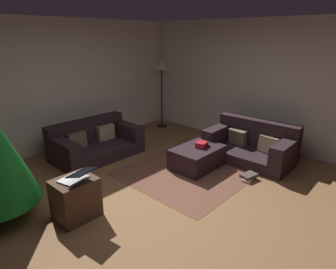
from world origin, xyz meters
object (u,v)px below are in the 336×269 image
side_table (76,198)px  couch_left (94,143)px  tv_remote (206,145)px  corner_lamp (162,70)px  book_stack (249,177)px  couch_right (252,145)px  ottoman (197,157)px  laptop (77,177)px  gift_box (202,144)px

side_table → couch_left: bearing=49.7°
tv_remote → corner_lamp: size_ratio=0.09×
book_stack → corner_lamp: 3.62m
side_table → corner_lamp: bearing=28.1°
couch_right → book_stack: (-0.80, -0.39, -0.23)m
couch_left → tv_remote: couch_left is taller
ottoman → corner_lamp: size_ratio=0.54×
laptop → book_stack: size_ratio=1.51×
ottoman → gift_box: bearing=-22.6°
ottoman → book_stack: 0.96m
side_table → tv_remote: bearing=-6.8°
gift_box → laptop: size_ratio=0.42×
couch_right → corner_lamp: bearing=-8.9°
couch_left → couch_right: size_ratio=1.04×
couch_right → gift_box: bearing=59.9°
ottoman → book_stack: size_ratio=2.88×
couch_left → gift_box: couch_left is taller
couch_right → corner_lamp: 2.99m
couch_left → corner_lamp: 2.62m
couch_right → book_stack: 0.92m
corner_lamp → ottoman: bearing=-122.1°
book_stack → side_table: bearing=154.7°
gift_box → ottoman: bearing=157.4°
ottoman → book_stack: ottoman is taller
gift_box → side_table: bearing=173.5°
gift_box → corner_lamp: bearing=59.8°
ottoman → tv_remote: (0.18, -0.06, 0.20)m
corner_lamp → couch_left: bearing=-171.2°
book_stack → corner_lamp: (1.18, 3.12, 1.41)m
ottoman → side_table: (-2.29, 0.24, 0.08)m
couch_right → side_table: (-3.28, 0.78, -0.01)m
tv_remote → side_table: bearing=-177.5°
book_stack → ottoman: bearing=101.4°
laptop → book_stack: (2.46, -1.11, -0.55)m
laptop → corner_lamp: corner_lamp is taller
couch_left → ottoman: (0.94, -1.83, -0.08)m
ottoman → gift_box: size_ratio=4.52×
tv_remote → side_table: side_table is taller
side_table → corner_lamp: 4.31m
laptop → couch_right: bearing=-12.4°
side_table → corner_lamp: (3.65, 1.95, 1.19)m
gift_box → corner_lamp: (1.29, 2.22, 1.03)m
gift_box → tv_remote: (0.11, -0.03, -0.04)m
gift_box → book_stack: gift_box is taller
tv_remote → book_stack: bearing=-80.5°
couch_left → tv_remote: 2.20m
gift_box → tv_remote: gift_box is taller
laptop → corner_lamp: (3.64, 2.01, 0.86)m
ottoman → side_table: 2.30m
laptop → gift_box: bearing=-5.0°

